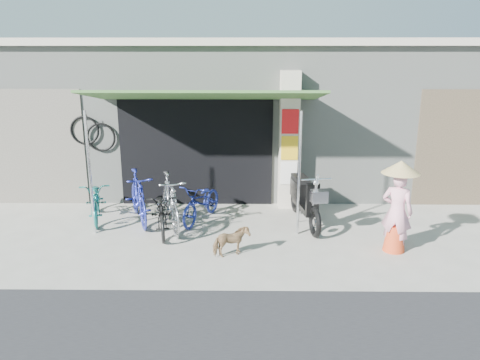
{
  "coord_description": "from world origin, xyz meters",
  "views": [
    {
      "loc": [
        -0.09,
        -7.65,
        3.38
      ],
      "look_at": [
        -0.2,
        1.0,
        1.0
      ],
      "focal_mm": 35.0,
      "sensor_mm": 36.0,
      "label": 1
    }
  ],
  "objects_px": {
    "bike_teal": "(97,200)",
    "bike_blue": "(138,197)",
    "moped": "(304,199)",
    "bike_navy": "(202,202)",
    "bike_black": "(162,212)",
    "bike_silver": "(170,202)",
    "nun": "(397,207)",
    "street_dog": "(231,242)"
  },
  "relations": [
    {
      "from": "bike_navy",
      "to": "nun",
      "type": "distance_m",
      "value": 3.81
    },
    {
      "from": "bike_black",
      "to": "nun",
      "type": "xyz_separation_m",
      "value": [
        4.21,
        -0.81,
        0.4
      ]
    },
    {
      "from": "bike_black",
      "to": "bike_silver",
      "type": "distance_m",
      "value": 0.31
    },
    {
      "from": "bike_silver",
      "to": "moped",
      "type": "relative_size",
      "value": 0.9
    },
    {
      "from": "bike_silver",
      "to": "street_dog",
      "type": "bearing_deg",
      "value": -65.36
    },
    {
      "from": "bike_blue",
      "to": "bike_navy",
      "type": "bearing_deg",
      "value": -18.84
    },
    {
      "from": "bike_silver",
      "to": "bike_navy",
      "type": "distance_m",
      "value": 0.72
    },
    {
      "from": "nun",
      "to": "bike_silver",
      "type": "bearing_deg",
      "value": 15.72
    },
    {
      "from": "street_dog",
      "to": "nun",
      "type": "height_order",
      "value": "nun"
    },
    {
      "from": "bike_navy",
      "to": "nun",
      "type": "height_order",
      "value": "nun"
    },
    {
      "from": "moped",
      "to": "bike_navy",
      "type": "bearing_deg",
      "value": 168.58
    },
    {
      "from": "bike_black",
      "to": "moped",
      "type": "xyz_separation_m",
      "value": [
        2.79,
        0.55,
        0.1
      ]
    },
    {
      "from": "moped",
      "to": "nun",
      "type": "height_order",
      "value": "nun"
    },
    {
      "from": "bike_navy",
      "to": "bike_blue",
      "type": "bearing_deg",
      "value": -156.26
    },
    {
      "from": "bike_teal",
      "to": "street_dog",
      "type": "distance_m",
      "value": 3.33
    },
    {
      "from": "bike_black",
      "to": "bike_teal",
      "type": "bearing_deg",
      "value": 142.59
    },
    {
      "from": "bike_silver",
      "to": "moped",
      "type": "height_order",
      "value": "moped"
    },
    {
      "from": "bike_silver",
      "to": "moped",
      "type": "xyz_separation_m",
      "value": [
        2.67,
        0.3,
        -0.02
      ]
    },
    {
      "from": "bike_black",
      "to": "street_dog",
      "type": "distance_m",
      "value": 1.74
    },
    {
      "from": "moped",
      "to": "bike_silver",
      "type": "bearing_deg",
      "value": 177.6
    },
    {
      "from": "bike_black",
      "to": "bike_silver",
      "type": "xyz_separation_m",
      "value": [
        0.12,
        0.26,
        0.12
      ]
    },
    {
      "from": "bike_blue",
      "to": "moped",
      "type": "distance_m",
      "value": 3.37
    },
    {
      "from": "bike_teal",
      "to": "bike_silver",
      "type": "distance_m",
      "value": 1.65
    },
    {
      "from": "bike_navy",
      "to": "nun",
      "type": "bearing_deg",
      "value": -1.43
    },
    {
      "from": "street_dog",
      "to": "moped",
      "type": "height_order",
      "value": "moped"
    },
    {
      "from": "bike_blue",
      "to": "bike_silver",
      "type": "relative_size",
      "value": 0.97
    },
    {
      "from": "bike_black",
      "to": "bike_navy",
      "type": "relative_size",
      "value": 1.02
    },
    {
      "from": "bike_black",
      "to": "bike_silver",
      "type": "height_order",
      "value": "bike_silver"
    },
    {
      "from": "bike_black",
      "to": "bike_silver",
      "type": "relative_size",
      "value": 0.88
    },
    {
      "from": "bike_silver",
      "to": "bike_navy",
      "type": "xyz_separation_m",
      "value": [
        0.58,
        0.39,
        -0.13
      ]
    },
    {
      "from": "bike_blue",
      "to": "bike_black",
      "type": "relative_size",
      "value": 1.1
    },
    {
      "from": "nun",
      "to": "bike_black",
      "type": "bearing_deg",
      "value": 19.45
    },
    {
      "from": "bike_black",
      "to": "street_dog",
      "type": "relative_size",
      "value": 2.57
    },
    {
      "from": "bike_teal",
      "to": "street_dog",
      "type": "bearing_deg",
      "value": -47.69
    },
    {
      "from": "bike_teal",
      "to": "bike_black",
      "type": "xyz_separation_m",
      "value": [
        1.47,
        -0.69,
        -0.01
      ]
    },
    {
      "from": "bike_teal",
      "to": "bike_blue",
      "type": "distance_m",
      "value": 0.9
    },
    {
      "from": "bike_blue",
      "to": "nun",
      "type": "distance_m",
      "value": 5.0
    },
    {
      "from": "bike_navy",
      "to": "moped",
      "type": "bearing_deg",
      "value": 18.52
    },
    {
      "from": "street_dog",
      "to": "nun",
      "type": "bearing_deg",
      "value": -109.34
    },
    {
      "from": "street_dog",
      "to": "nun",
      "type": "xyz_separation_m",
      "value": [
        2.85,
        0.26,
        0.55
      ]
    },
    {
      "from": "moped",
      "to": "nun",
      "type": "distance_m",
      "value": 1.99
    },
    {
      "from": "bike_blue",
      "to": "street_dog",
      "type": "xyz_separation_m",
      "value": [
        1.94,
        -1.66,
        -0.26
      ]
    }
  ]
}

